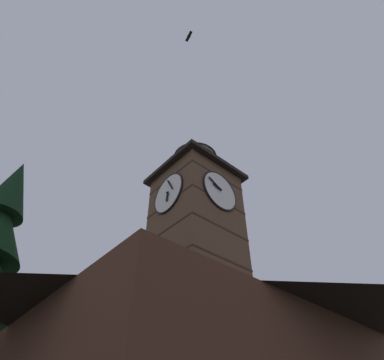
{
  "coord_description": "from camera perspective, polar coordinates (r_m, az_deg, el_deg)",
  "views": [
    {
      "loc": [
        10.32,
        8.82,
        1.45
      ],
      "look_at": [
        0.04,
        -3.06,
        15.31
      ],
      "focal_mm": 31.54,
      "sensor_mm": 36.0,
      "label": 1
    }
  ],
  "objects": [
    {
      "name": "moon",
      "position": [
        56.11,
        -13.61,
        -26.66
      ],
      "size": [
        2.21,
        2.21,
        2.21
      ],
      "color": "silver"
    },
    {
      "name": "clock_tower",
      "position": [
        19.06,
        0.62,
        -5.43
      ],
      "size": [
        4.57,
        4.57,
        10.43
      ],
      "color": "brown",
      "rests_on": "building_main"
    },
    {
      "name": "flying_bird_high",
      "position": [
        22.23,
        -0.55,
        23.1
      ],
      "size": [
        0.33,
        0.72,
        0.13
      ],
      "color": "black"
    }
  ]
}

